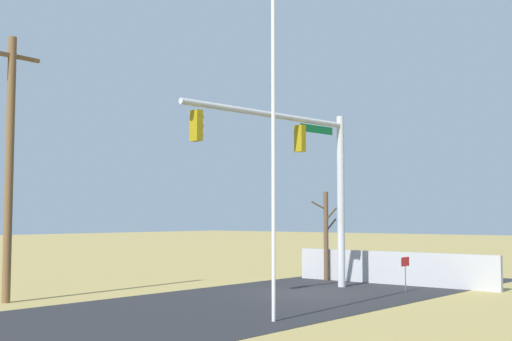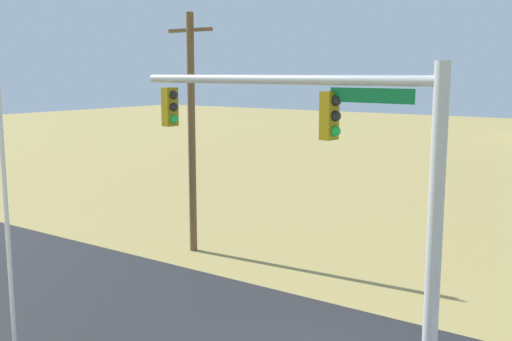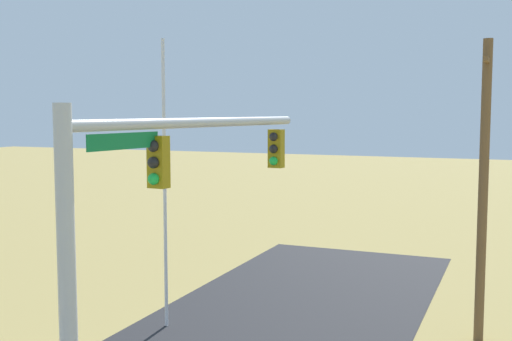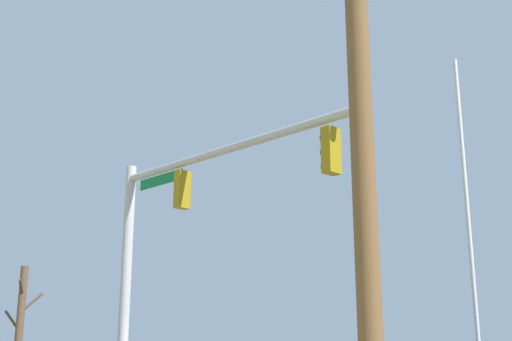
# 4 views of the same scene
# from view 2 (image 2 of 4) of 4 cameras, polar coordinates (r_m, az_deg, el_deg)

# --- Properties ---
(road_surface) EXTENTS (28.00, 8.00, 0.01)m
(road_surface) POSITION_cam_2_polar(r_m,az_deg,el_deg) (15.61, -8.18, -14.75)
(road_surface) COLOR #232326
(road_surface) RESTS_ON ground_plane
(signal_mast) EXTENTS (7.85, 1.05, 6.51)m
(signal_mast) POSITION_cam_2_polar(r_m,az_deg,el_deg) (12.22, 7.43, 1.11)
(signal_mast) COLOR #B2B5BA
(signal_mast) RESTS_ON ground_plane
(flagpole) EXTENTS (0.10, 0.10, 8.47)m
(flagpole) POSITION_cam_2_polar(r_m,az_deg,el_deg) (13.98, -22.53, -0.07)
(flagpole) COLOR silver
(flagpole) RESTS_ON ground_plane
(utility_pole) EXTENTS (1.90, 0.26, 8.33)m
(utility_pole) POSITION_cam_2_polar(r_m,az_deg,el_deg) (21.37, -6.04, 3.79)
(utility_pole) COLOR brown
(utility_pole) RESTS_ON ground_plane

